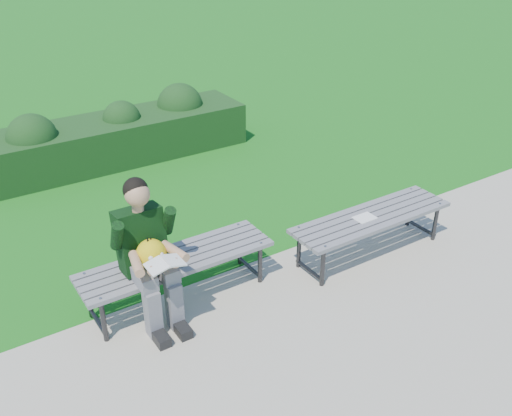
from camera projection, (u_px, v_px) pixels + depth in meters
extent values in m
plane|color=#19671B|center=(227.00, 273.00, 5.75)|extent=(80.00, 80.00, 0.00)
cube|color=#AEA493|center=(340.00, 381.00, 4.45)|extent=(30.00, 3.50, 0.02)
cube|color=#153B14|center=(116.00, 139.00, 8.15)|extent=(3.78, 0.95, 0.60)
sphere|color=#153B14|center=(32.00, 139.00, 7.43)|extent=(0.66, 0.66, 0.66)
sphere|color=#153B14|center=(122.00, 120.00, 8.08)|extent=(0.54, 0.54, 0.54)
sphere|color=#153B14|center=(180.00, 106.00, 8.60)|extent=(0.69, 0.69, 0.69)
cube|color=gray|center=(187.00, 271.00, 5.00)|extent=(1.80, 0.08, 0.04)
cube|color=gray|center=(182.00, 265.00, 5.08)|extent=(1.80, 0.08, 0.04)
cube|color=gray|center=(177.00, 260.00, 5.15)|extent=(1.80, 0.09, 0.04)
cube|color=gray|center=(172.00, 255.00, 5.23)|extent=(1.80, 0.09, 0.04)
cube|color=gray|center=(167.00, 249.00, 5.31)|extent=(1.80, 0.09, 0.04)
cylinder|color=#2D2D30|center=(104.00, 321.00, 4.75)|extent=(0.04, 0.04, 0.41)
cylinder|color=#2D2D30|center=(89.00, 298.00, 5.03)|extent=(0.04, 0.04, 0.41)
cylinder|color=#2D2D30|center=(93.00, 292.00, 4.80)|extent=(0.04, 0.42, 0.04)
cylinder|color=#2D2D30|center=(98.00, 322.00, 4.96)|extent=(0.04, 0.42, 0.04)
cylinder|color=gray|center=(100.00, 298.00, 4.62)|extent=(0.02, 0.02, 0.01)
cylinder|color=gray|center=(84.00, 274.00, 4.92)|extent=(0.02, 0.02, 0.01)
cylinder|color=#2D2D30|center=(260.00, 264.00, 5.49)|extent=(0.04, 0.04, 0.41)
cylinder|color=#2D2D30|center=(239.00, 246.00, 5.77)|extent=(0.04, 0.04, 0.41)
cylinder|color=#2D2D30|center=(249.00, 239.00, 5.55)|extent=(0.04, 0.42, 0.04)
cylinder|color=#2D2D30|center=(250.00, 267.00, 5.70)|extent=(0.04, 0.42, 0.04)
cylinder|color=gray|center=(261.00, 243.00, 5.36)|extent=(0.02, 0.02, 0.01)
cylinder|color=gray|center=(238.00, 224.00, 5.67)|extent=(0.02, 0.02, 0.01)
cube|color=gray|center=(386.00, 226.00, 5.69)|extent=(1.80, 0.08, 0.04)
cube|color=gray|center=(379.00, 221.00, 5.77)|extent=(1.80, 0.08, 0.04)
cube|color=gray|center=(372.00, 217.00, 5.85)|extent=(1.80, 0.08, 0.04)
cube|color=gray|center=(365.00, 213.00, 5.92)|extent=(1.80, 0.08, 0.04)
cube|color=gray|center=(358.00, 209.00, 6.00)|extent=(1.80, 0.08, 0.04)
cylinder|color=#2D2D30|center=(323.00, 268.00, 5.44)|extent=(0.04, 0.04, 0.41)
cylinder|color=#2D2D30|center=(299.00, 249.00, 5.72)|extent=(0.04, 0.04, 0.41)
cylinder|color=#2D2D30|center=(311.00, 242.00, 5.49)|extent=(0.04, 0.42, 0.04)
cylinder|color=#2D2D30|center=(310.00, 270.00, 5.65)|extent=(0.04, 0.42, 0.04)
cylinder|color=gray|center=(325.00, 246.00, 5.31)|extent=(0.02, 0.02, 0.01)
cylinder|color=gray|center=(299.00, 227.00, 5.62)|extent=(0.02, 0.02, 0.01)
cylinder|color=#2D2D30|center=(435.00, 223.00, 6.19)|extent=(0.04, 0.04, 0.41)
cylinder|color=#2D2D30|center=(409.00, 209.00, 6.47)|extent=(0.04, 0.04, 0.41)
cylinder|color=#2D2D30|center=(424.00, 201.00, 6.24)|extent=(0.04, 0.42, 0.04)
cylinder|color=#2D2D30|center=(420.00, 227.00, 6.39)|extent=(0.04, 0.42, 0.04)
cylinder|color=gray|center=(440.00, 204.00, 6.05)|extent=(0.02, 0.02, 0.01)
cylinder|color=gray|center=(411.00, 189.00, 6.36)|extent=(0.02, 0.02, 0.01)
cube|color=gray|center=(141.00, 275.00, 4.80)|extent=(0.14, 0.42, 0.13)
cube|color=gray|center=(163.00, 267.00, 4.90)|extent=(0.14, 0.42, 0.13)
cube|color=gray|center=(153.00, 313.00, 4.81)|extent=(0.12, 0.13, 0.45)
cube|color=gray|center=(174.00, 305.00, 4.91)|extent=(0.12, 0.13, 0.45)
cube|color=black|center=(160.00, 336.00, 4.82)|extent=(0.11, 0.26, 0.09)
cube|color=black|center=(181.00, 328.00, 4.92)|extent=(0.11, 0.26, 0.09)
cube|color=black|center=(141.00, 239.00, 4.90)|extent=(0.40, 0.30, 0.59)
cylinder|color=tan|center=(138.00, 207.00, 4.73)|extent=(0.10, 0.10, 0.08)
sphere|color=tan|center=(137.00, 194.00, 4.65)|extent=(0.21, 0.21, 0.21)
sphere|color=black|center=(135.00, 190.00, 4.66)|extent=(0.21, 0.21, 0.21)
cylinder|color=black|center=(117.00, 236.00, 4.64)|extent=(0.10, 0.21, 0.30)
cylinder|color=black|center=(169.00, 221.00, 4.86)|extent=(0.10, 0.21, 0.30)
cylinder|color=tan|center=(137.00, 264.00, 4.59)|extent=(0.14, 0.31, 0.08)
cylinder|color=tan|center=(175.00, 251.00, 4.75)|extent=(0.14, 0.31, 0.08)
sphere|color=tan|center=(153.00, 271.00, 4.50)|extent=(0.09, 0.09, 0.09)
sphere|color=tan|center=(176.00, 263.00, 4.60)|extent=(0.09, 0.09, 0.09)
sphere|color=yellow|center=(151.00, 254.00, 4.75)|extent=(0.26, 0.26, 0.26)
cone|color=#F16305|center=(157.00, 261.00, 4.67)|extent=(0.07, 0.07, 0.07)
cone|color=black|center=(148.00, 241.00, 4.69)|extent=(0.03, 0.05, 0.08)
cone|color=black|center=(151.00, 239.00, 4.71)|extent=(0.03, 0.04, 0.07)
sphere|color=white|center=(151.00, 258.00, 4.64)|extent=(0.05, 0.05, 0.05)
sphere|color=white|center=(161.00, 255.00, 4.68)|extent=(0.05, 0.05, 0.05)
cube|color=white|center=(156.00, 266.00, 4.48)|extent=(0.15, 0.20, 0.05)
cube|color=white|center=(174.00, 260.00, 4.55)|extent=(0.15, 0.20, 0.05)
cube|color=white|center=(365.00, 218.00, 5.79)|extent=(0.22, 0.16, 0.01)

